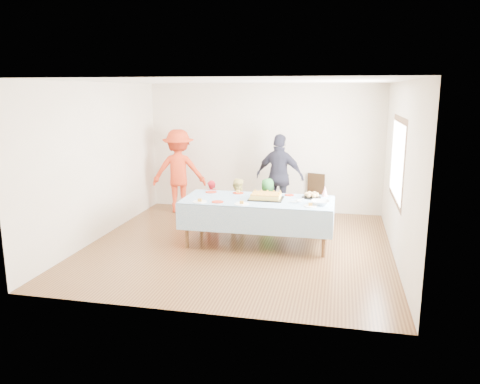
# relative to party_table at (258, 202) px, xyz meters

# --- Properties ---
(ground) EXTENTS (5.00, 5.00, 0.00)m
(ground) POSITION_rel_party_table_xyz_m (-0.29, -0.15, -0.72)
(ground) COLOR #4C2A15
(ground) RESTS_ON ground
(room_walls) EXTENTS (5.04, 5.04, 2.72)m
(room_walls) POSITION_rel_party_table_xyz_m (-0.24, -0.14, 1.05)
(room_walls) COLOR beige
(room_walls) RESTS_ON ground
(party_table) EXTENTS (2.50, 1.10, 0.78)m
(party_table) POSITION_rel_party_table_xyz_m (0.00, 0.00, 0.00)
(party_table) COLOR #522F1C
(party_table) RESTS_ON ground
(birthday_cake) EXTENTS (0.56, 0.43, 0.10)m
(birthday_cake) POSITION_rel_party_table_xyz_m (0.13, 0.03, 0.10)
(birthday_cake) COLOR black
(birthday_cake) RESTS_ON party_table
(rolls_tray) EXTENTS (0.32, 0.32, 0.10)m
(rolls_tray) POSITION_rel_party_table_xyz_m (0.87, 0.30, 0.10)
(rolls_tray) COLOR black
(rolls_tray) RESTS_ON party_table
(punch_bowl) EXTENTS (0.29, 0.29, 0.07)m
(punch_bowl) POSITION_rel_party_table_xyz_m (1.04, -0.18, 0.09)
(punch_bowl) COLOR silver
(punch_bowl) RESTS_ON party_table
(party_hat) EXTENTS (0.11, 0.11, 0.18)m
(party_hat) POSITION_rel_party_table_xyz_m (1.08, 0.46, 0.15)
(party_hat) COLOR white
(party_hat) RESTS_ON party_table
(fork_pile) EXTENTS (0.24, 0.18, 0.07)m
(fork_pile) POSITION_rel_party_table_xyz_m (0.66, -0.13, 0.09)
(fork_pile) COLOR white
(fork_pile) RESTS_ON party_table
(plate_red_far_a) EXTENTS (0.20, 0.20, 0.01)m
(plate_red_far_a) POSITION_rel_party_table_xyz_m (-0.91, 0.36, 0.06)
(plate_red_far_a) COLOR red
(plate_red_far_a) RESTS_ON party_table
(plate_red_far_b) EXTENTS (0.19, 0.19, 0.01)m
(plate_red_far_b) POSITION_rel_party_table_xyz_m (-0.42, 0.38, 0.06)
(plate_red_far_b) COLOR red
(plate_red_far_b) RESTS_ON party_table
(plate_red_far_c) EXTENTS (0.18, 0.18, 0.01)m
(plate_red_far_c) POSITION_rel_party_table_xyz_m (-0.03, 0.41, 0.06)
(plate_red_far_c) COLOR red
(plate_red_far_c) RESTS_ON party_table
(plate_red_far_d) EXTENTS (0.16, 0.16, 0.01)m
(plate_red_far_d) POSITION_rel_party_table_xyz_m (0.48, 0.40, 0.06)
(plate_red_far_d) COLOR red
(plate_red_far_d) RESTS_ON party_table
(plate_red_near) EXTENTS (0.20, 0.20, 0.01)m
(plate_red_near) POSITION_rel_party_table_xyz_m (-0.61, -0.34, 0.06)
(plate_red_near) COLOR red
(plate_red_near) RESTS_ON party_table
(plate_white_left) EXTENTS (0.23, 0.23, 0.01)m
(plate_white_left) POSITION_rel_party_table_xyz_m (-0.89, -0.40, 0.06)
(plate_white_left) COLOR white
(plate_white_left) RESTS_ON party_table
(plate_white_mid) EXTENTS (0.24, 0.24, 0.01)m
(plate_white_mid) POSITION_rel_party_table_xyz_m (-0.19, -0.41, 0.06)
(plate_white_mid) COLOR white
(plate_white_mid) RESTS_ON party_table
(plate_white_right) EXTENTS (0.21, 0.21, 0.01)m
(plate_white_right) POSITION_rel_party_table_xyz_m (0.89, -0.31, 0.06)
(plate_white_right) COLOR white
(plate_white_right) RESTS_ON party_table
(dining_chair) EXTENTS (0.48, 0.48, 0.87)m
(dining_chair) POSITION_rel_party_table_xyz_m (0.82, 2.12, -0.24)
(dining_chair) COLOR black
(dining_chair) RESTS_ON ground
(toddler_left) EXTENTS (0.37, 0.30, 0.88)m
(toddler_left) POSITION_rel_party_table_xyz_m (-1.08, 0.96, -0.29)
(toddler_left) COLOR red
(toddler_left) RESTS_ON ground
(toddler_mid) EXTENTS (0.53, 0.45, 0.92)m
(toddler_mid) POSITION_rel_party_table_xyz_m (-0.02, 1.18, -0.27)
(toddler_mid) COLOR #2A7F34
(toddler_mid) RESTS_ON ground
(toddler_right) EXTENTS (0.51, 0.42, 0.97)m
(toddler_right) POSITION_rel_party_table_xyz_m (-0.54, 0.80, -0.24)
(toddler_right) COLOR #D4C163
(toddler_right) RESTS_ON ground
(adult_left) EXTENTS (1.25, 0.87, 1.76)m
(adult_left) POSITION_rel_party_table_xyz_m (-2.03, 1.82, 0.16)
(adult_left) COLOR red
(adult_left) RESTS_ON ground
(adult_right) EXTENTS (1.07, 0.64, 1.71)m
(adult_right) POSITION_rel_party_table_xyz_m (0.14, 1.73, 0.13)
(adult_right) COLOR #2A2A3A
(adult_right) RESTS_ON ground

